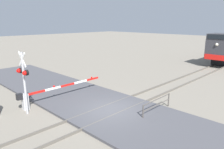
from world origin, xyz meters
The scene contains 7 objects.
ground_plane centered at (0.00, 0.00, 0.00)m, with size 160.00×160.00×0.00m, color gray.
rail_track_left centered at (-0.72, 0.00, 0.07)m, with size 0.08×80.00×0.15m, color #59544C.
rail_track_right centered at (0.72, 0.00, 0.07)m, with size 0.08×80.00×0.15m, color #59544C.
road_surface centered at (0.00, 0.00, 0.07)m, with size 36.00×5.87×0.15m, color #47474C.
crossing_signal centered at (-3.52, -4.01, 2.47)m, with size 1.18×0.33×3.98m.
crossing_gate centered at (-4.20, -2.70, 0.77)m, with size 0.36×6.96×1.21m.
guard_railing centered at (2.26, 1.92, 0.63)m, with size 0.08×3.02×0.95m.
Camera 1 is at (9.23, -9.25, 5.74)m, focal length 34.43 mm.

